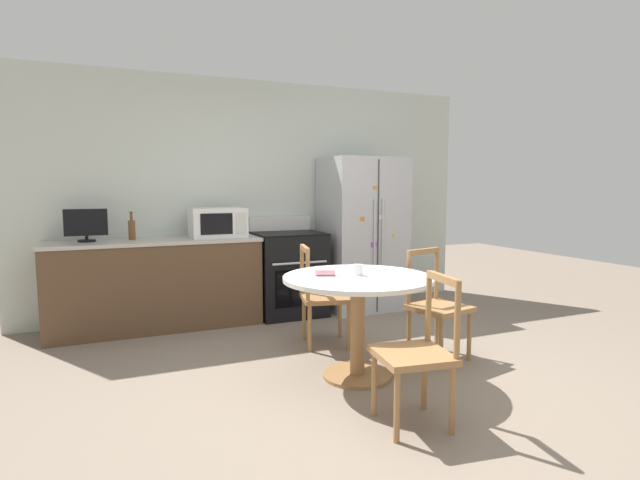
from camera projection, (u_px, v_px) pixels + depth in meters
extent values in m
plane|color=gray|center=(370.00, 394.00, 3.44)|extent=(14.00, 14.00, 0.00)
cube|color=silver|center=(259.00, 197.00, 5.72)|extent=(5.20, 0.10, 2.60)
cube|color=brown|center=(157.00, 285.00, 5.02)|extent=(2.03, 0.62, 0.86)
cube|color=#B7B2A8|center=(155.00, 241.00, 4.97)|extent=(2.06, 0.64, 0.03)
cube|color=#B2B5BA|center=(362.00, 234.00, 5.81)|extent=(0.88, 0.73, 1.75)
cube|color=#333333|center=(378.00, 237.00, 5.47)|extent=(0.01, 0.01, 1.68)
cylinder|color=silver|center=(375.00, 233.00, 5.43)|extent=(0.02, 0.02, 0.74)
cylinder|color=silver|center=(383.00, 233.00, 5.47)|extent=(0.02, 0.02, 0.74)
cube|color=purple|center=(373.00, 245.00, 5.46)|extent=(0.07, 0.03, 0.06)
cube|color=yellow|center=(394.00, 236.00, 5.55)|extent=(0.04, 0.01, 0.03)
cube|color=orange|center=(362.00, 219.00, 5.37)|extent=(0.05, 0.01, 0.04)
cube|color=orange|center=(375.00, 188.00, 5.39)|extent=(0.04, 0.01, 0.03)
cube|color=white|center=(381.00, 217.00, 5.46)|extent=(0.06, 0.01, 0.05)
cube|color=black|center=(289.00, 275.00, 5.54)|extent=(0.73, 0.64, 0.90)
cube|color=black|center=(299.00, 288.00, 5.25)|extent=(0.53, 0.01, 0.40)
cylinder|color=silver|center=(300.00, 263.00, 5.20)|extent=(0.60, 0.02, 0.02)
cube|color=black|center=(288.00, 233.00, 5.49)|extent=(0.73, 0.64, 0.02)
cube|color=white|center=(280.00, 223.00, 5.75)|extent=(0.73, 0.06, 0.16)
cube|color=white|center=(218.00, 222.00, 5.19)|extent=(0.55, 0.40, 0.30)
cube|color=black|center=(217.00, 224.00, 4.99)|extent=(0.32, 0.01, 0.21)
cube|color=silver|center=(241.00, 223.00, 5.08)|extent=(0.11, 0.01, 0.22)
cylinder|color=black|center=(87.00, 241.00, 4.74)|extent=(0.16, 0.16, 0.02)
cylinder|color=black|center=(87.00, 238.00, 4.74)|extent=(0.03, 0.03, 0.04)
cube|color=black|center=(86.00, 222.00, 4.72)|extent=(0.38, 0.05, 0.25)
cylinder|color=brown|center=(132.00, 230.00, 4.92)|extent=(0.07, 0.07, 0.19)
cylinder|color=brown|center=(131.00, 217.00, 4.90)|extent=(0.03, 0.03, 0.07)
cylinder|color=#262626|center=(131.00, 212.00, 4.90)|extent=(0.03, 0.03, 0.01)
cylinder|color=white|center=(358.00, 278.00, 3.67)|extent=(1.11, 1.11, 0.03)
cylinder|color=#9E7042|center=(358.00, 327.00, 3.71)|extent=(0.11, 0.11, 0.71)
cylinder|color=#9E7042|center=(357.00, 375.00, 3.75)|extent=(0.52, 0.52, 0.03)
cube|color=#9E7042|center=(412.00, 355.00, 2.95)|extent=(0.47, 0.47, 0.04)
cylinder|color=#9E7042|center=(397.00, 407.00, 2.77)|extent=(0.04, 0.04, 0.41)
cylinder|color=#9E7042|center=(374.00, 384.00, 3.10)|extent=(0.04, 0.04, 0.41)
cylinder|color=#9E7042|center=(452.00, 400.00, 2.86)|extent=(0.04, 0.04, 0.41)
cylinder|color=#9E7042|center=(424.00, 378.00, 3.19)|extent=(0.04, 0.04, 0.41)
cylinder|color=#9E7042|center=(457.00, 320.00, 2.81)|extent=(0.04, 0.04, 0.45)
cylinder|color=#9E7042|center=(429.00, 306.00, 3.14)|extent=(0.04, 0.04, 0.45)
cube|color=#9E7042|center=(443.00, 279.00, 2.95)|extent=(0.08, 0.35, 0.04)
cube|color=#9E7042|center=(326.00, 298.00, 4.47)|extent=(0.50, 0.50, 0.04)
cylinder|color=#9E7042|center=(340.00, 316.00, 4.70)|extent=(0.04, 0.04, 0.41)
cylinder|color=#9E7042|center=(349.00, 326.00, 4.36)|extent=(0.04, 0.04, 0.41)
cylinder|color=#9E7042|center=(304.00, 318.00, 4.63)|extent=(0.04, 0.04, 0.41)
cylinder|color=#9E7042|center=(310.00, 328.00, 4.30)|extent=(0.04, 0.04, 0.41)
cylinder|color=#9E7042|center=(302.00, 268.00, 4.58)|extent=(0.04, 0.04, 0.45)
cylinder|color=#9E7042|center=(308.00, 275.00, 4.24)|extent=(0.04, 0.04, 0.45)
cube|color=#9E7042|center=(305.00, 249.00, 4.39)|extent=(0.11, 0.34, 0.04)
cube|color=#9E7042|center=(439.00, 308.00, 4.09)|extent=(0.50, 0.50, 0.04)
cylinder|color=#9E7042|center=(469.00, 336.00, 4.08)|extent=(0.04, 0.04, 0.41)
cylinder|color=#9E7042|center=(441.00, 344.00, 3.88)|extent=(0.04, 0.04, 0.41)
cylinder|color=#9E7042|center=(437.00, 327.00, 4.36)|extent=(0.04, 0.04, 0.41)
cylinder|color=#9E7042|center=(409.00, 333.00, 4.16)|extent=(0.04, 0.04, 0.41)
cylinder|color=#9E7042|center=(437.00, 273.00, 4.32)|extent=(0.04, 0.04, 0.45)
cylinder|color=#9E7042|center=(409.00, 277.00, 4.12)|extent=(0.04, 0.04, 0.45)
cube|color=#9E7042|center=(423.00, 251.00, 4.20)|extent=(0.34, 0.11, 0.04)
cylinder|color=silver|center=(358.00, 270.00, 3.70)|extent=(0.08, 0.08, 0.08)
cylinder|color=#8C4C99|center=(358.00, 272.00, 3.70)|extent=(0.07, 0.07, 0.05)
cylinder|color=pink|center=(325.00, 272.00, 3.68)|extent=(0.16, 0.11, 0.05)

